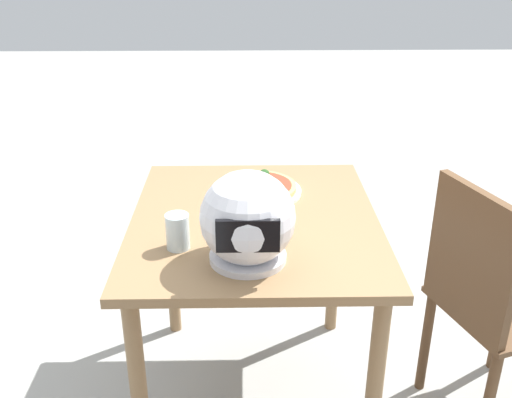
% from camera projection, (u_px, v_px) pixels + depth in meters
% --- Properties ---
extents(ground_plane, '(14.00, 14.00, 0.00)m').
position_uv_depth(ground_plane, '(255.00, 393.00, 2.24)').
color(ground_plane, '#9E9E99').
extents(dining_table, '(0.81, 0.93, 0.75)m').
position_uv_depth(dining_table, '(255.00, 245.00, 1.97)').
color(dining_table, olive).
rests_on(dining_table, ground).
extents(pizza_plate, '(0.32, 0.32, 0.01)m').
position_uv_depth(pizza_plate, '(257.00, 191.00, 2.10)').
color(pizza_plate, white).
rests_on(pizza_plate, dining_table).
extents(pizza, '(0.28, 0.28, 0.05)m').
position_uv_depth(pizza, '(257.00, 186.00, 2.09)').
color(pizza, tan).
rests_on(pizza, pizza_plate).
extents(motorcycle_helmet, '(0.27, 0.27, 0.27)m').
position_uv_depth(motorcycle_helmet, '(248.00, 220.00, 1.62)').
color(motorcycle_helmet, silver).
rests_on(motorcycle_helmet, dining_table).
extents(drinking_glass, '(0.07, 0.07, 0.11)m').
position_uv_depth(drinking_glass, '(178.00, 232.00, 1.72)').
color(drinking_glass, silver).
rests_on(drinking_glass, dining_table).
extents(chair_side, '(0.51, 0.51, 0.90)m').
position_uv_depth(chair_side, '(487.00, 296.00, 1.94)').
color(chair_side, brown).
rests_on(chair_side, ground).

